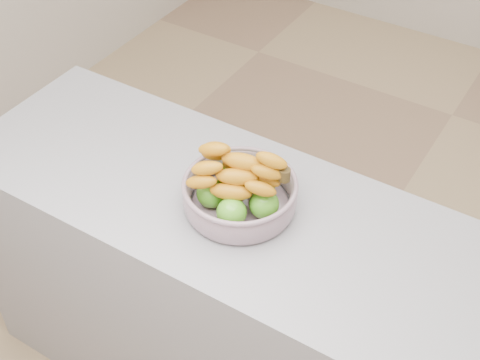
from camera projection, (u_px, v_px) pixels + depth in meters
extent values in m
plane|color=#9E8561|center=(358.00, 261.00, 2.88)|extent=(4.00, 4.00, 0.00)
cube|color=gray|center=(274.00, 324.00, 2.10)|extent=(2.00, 0.60, 0.90)
cylinder|color=#A4B4C4|center=(240.00, 205.00, 1.84)|extent=(0.27, 0.27, 0.01)
torus|color=#A4B4C4|center=(240.00, 184.00, 1.79)|extent=(0.31, 0.31, 0.01)
sphere|color=#50A21C|center=(232.00, 212.00, 1.75)|extent=(0.08, 0.08, 0.08)
sphere|color=#50A21C|center=(264.00, 204.00, 1.78)|extent=(0.08, 0.08, 0.08)
sphere|color=#50A21C|center=(262.00, 181.00, 1.84)|extent=(0.08, 0.08, 0.08)
sphere|color=#50A21C|center=(231.00, 175.00, 1.86)|extent=(0.08, 0.08, 0.08)
sphere|color=#50A21C|center=(211.00, 193.00, 1.81)|extent=(0.08, 0.08, 0.08)
ellipsoid|color=orange|center=(231.00, 192.00, 1.74)|extent=(0.20, 0.12, 0.05)
ellipsoid|color=orange|center=(236.00, 179.00, 1.78)|extent=(0.20, 0.10, 0.05)
ellipsoid|color=orange|center=(242.00, 168.00, 1.81)|extent=(0.20, 0.07, 0.05)
ellipsoid|color=orange|center=(237.00, 177.00, 1.73)|extent=(0.20, 0.13, 0.05)
ellipsoid|color=orange|center=(243.00, 164.00, 1.77)|extent=(0.20, 0.06, 0.05)
ellipsoid|color=orange|center=(242.00, 162.00, 1.73)|extent=(0.20, 0.10, 0.05)
cylinder|color=#3B2D13|center=(285.00, 175.00, 1.72)|extent=(0.03, 0.03, 0.04)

